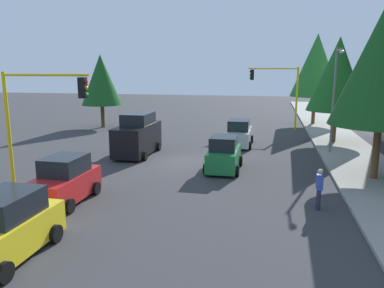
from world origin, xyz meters
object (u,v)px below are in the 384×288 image
object	(u,v)px
traffic_signal_far_left	(278,86)
tree_roadside_far	(316,65)
car_silver	(239,134)
street_lamp_curbside	(335,90)
car_green	(224,155)
delivery_van_black	(138,136)
traffic_signal_near_right	(40,106)
tree_roadside_mid	(338,74)
car_red	(64,182)
tree_opposite_side	(101,80)
pedestrian_crossing	(319,188)
car_yellow	(4,229)

from	to	relation	value
traffic_signal_far_left	tree_roadside_far	bearing A→B (deg)	136.65
traffic_signal_far_left	tree_roadside_far	size ratio (longest dim) A/B	0.64
traffic_signal_far_left	car_silver	xyz separation A→B (m)	(8.41, -2.78, -3.23)
traffic_signal_far_left	street_lamp_curbside	world-z (taller)	street_lamp_curbside
car_green	delivery_van_black	bearing A→B (deg)	-114.30
delivery_van_black	car_green	size ratio (longest dim) A/B	1.32
car_green	traffic_signal_near_right	bearing A→B (deg)	-61.94
car_silver	tree_roadside_mid	bearing A→B (deg)	108.83
tree_roadside_far	traffic_signal_far_left	bearing A→B (deg)	-43.35
street_lamp_curbside	car_red	xyz separation A→B (m)	(11.70, -12.56, -3.45)
tree_opposite_side	pedestrian_crossing	distance (m)	26.43
street_lamp_curbside	tree_roadside_far	world-z (taller)	tree_roadside_far
tree_opposite_side	car_green	bearing A→B (deg)	45.35
traffic_signal_near_right	car_silver	distance (m)	14.75
traffic_signal_far_left	car_yellow	xyz separation A→B (m)	(26.87, -8.27, -3.23)
tree_roadside_far	tree_opposite_side	xyz separation A→B (m)	(6.00, -20.50, -1.41)
tree_opposite_side	delivery_van_black	size ratio (longest dim) A/B	1.47
traffic_signal_far_left	tree_roadside_mid	world-z (taller)	tree_roadside_mid
tree_roadside_mid	delivery_van_black	distance (m)	15.56
delivery_van_black	car_green	distance (m)	6.75
tree_roadside_far	car_yellow	xyz separation A→B (m)	(30.87, -12.05, -5.12)
traffic_signal_far_left	car_yellow	world-z (taller)	traffic_signal_far_left
tree_roadside_mid	car_silver	xyz separation A→B (m)	(2.41, -7.06, -4.37)
car_green	pedestrian_crossing	bearing A→B (deg)	40.97
street_lamp_curbside	delivery_van_black	size ratio (longest dim) A/B	1.46
car_silver	car_yellow	world-z (taller)	same
car_red	tree_opposite_side	bearing A→B (deg)	-159.18
tree_roadside_far	car_yellow	bearing A→B (deg)	-21.32
traffic_signal_far_left	car_green	bearing A→B (deg)	-11.00
traffic_signal_far_left	delivery_van_black	bearing A→B (deg)	-35.66
pedestrian_crossing	tree_opposite_side	bearing A→B (deg)	-135.80
tree_roadside_far	car_red	size ratio (longest dim) A/B	2.44
car_red	pedestrian_crossing	world-z (taller)	car_red
tree_opposite_side	delivery_van_black	xyz separation A→B (m)	(10.76, 7.57, -3.33)
car_red	traffic_signal_far_left	bearing A→B (deg)	157.64
traffic_signal_near_right	tree_opposite_side	xyz separation A→B (m)	(-18.00, -5.33, 0.70)
car_green	car_red	xyz separation A→B (m)	(6.55, -6.07, 0.00)
tree_opposite_side	car_yellow	xyz separation A→B (m)	(24.87, 8.45, -3.71)
street_lamp_curbside	pedestrian_crossing	distance (m)	11.10
car_silver	delivery_van_black	bearing A→B (deg)	-55.65
tree_roadside_far	street_lamp_curbside	bearing A→B (deg)	-1.19
traffic_signal_far_left	car_red	xyz separation A→B (m)	(22.09, -9.09, -3.23)
car_red	car_yellow	bearing A→B (deg)	9.67
car_yellow	tree_roadside_mid	bearing A→B (deg)	148.98
tree_opposite_side	traffic_signal_far_left	bearing A→B (deg)	96.82
traffic_signal_near_right	delivery_van_black	xyz separation A→B (m)	(-7.24, 2.24, -2.63)
traffic_signal_far_left	traffic_signal_near_right	bearing A→B (deg)	-29.67
car_green	car_yellow	xyz separation A→B (m)	(11.34, -5.25, 0.00)
traffic_signal_far_left	car_green	world-z (taller)	traffic_signal_far_left
tree_roadside_far	car_green	world-z (taller)	tree_roadside_far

